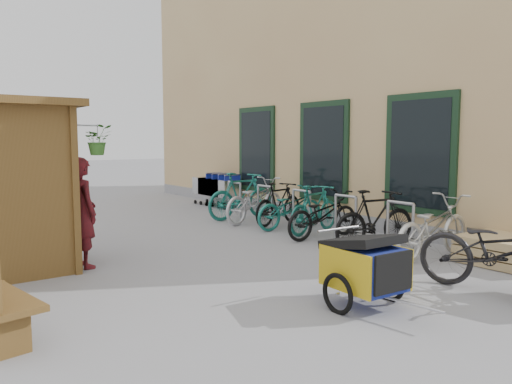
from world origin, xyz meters
TOP-DOWN VIEW (x-y plane):
  - ground at (0.00, 0.00)m, footprint 80.00×80.00m
  - building at (6.49, 4.50)m, footprint 6.07×13.00m
  - bike_rack at (2.30, 2.40)m, footprint 0.05×5.35m
  - pallet_stack at (3.00, -1.40)m, footprint 1.00×1.20m
  - shopping_carts at (3.00, 6.79)m, footprint 0.52×1.76m
  - child_trailer at (-0.14, -1.40)m, footprint 0.88×1.47m
  - cargo_bike at (1.51, -2.13)m, footprint 1.13×2.12m
  - person_kiosk at (-2.11, 2.19)m, footprint 0.47×0.64m
  - bike_0 at (2.47, -0.49)m, footprint 1.92×0.74m
  - bike_1 at (2.37, 0.56)m, footprint 1.74×0.76m
  - bike_2 at (2.21, 1.69)m, footprint 1.72×0.63m
  - bike_3 at (2.41, 2.14)m, footprint 1.68×0.81m
  - bike_4 at (2.37, 2.83)m, footprint 1.70×0.61m
  - bike_5 at (2.47, 3.33)m, footprint 1.63×0.79m
  - bike_6 at (2.26, 3.93)m, footprint 2.01×1.12m
  - bike_7 at (2.28, 4.49)m, footprint 1.84×0.55m

SIDE VIEW (x-z plane):
  - ground at x=0.00m, z-range 0.00..0.00m
  - pallet_stack at x=3.00m, z-range 0.01..0.41m
  - bike_4 at x=2.37m, z-range 0.00..0.89m
  - bike_2 at x=2.21m, z-range 0.00..0.90m
  - bike_5 at x=2.47m, z-range 0.00..0.94m
  - child_trailer at x=-0.14m, z-range 0.05..0.90m
  - bike_3 at x=2.41m, z-range 0.00..0.97m
  - bike_0 at x=2.47m, z-range 0.00..0.99m
  - bike_6 at x=2.26m, z-range 0.00..1.00m
  - bike_1 at x=2.37m, z-range 0.00..1.01m
  - bike_rack at x=2.30m, z-range 0.08..0.95m
  - cargo_bike at x=1.51m, z-range -0.01..1.05m
  - shopping_carts at x=3.00m, z-range 0.08..1.02m
  - bike_7 at x=2.28m, z-range 0.00..1.10m
  - person_kiosk at x=-2.11m, z-range 0.00..1.61m
  - building at x=6.49m, z-range -0.01..6.99m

